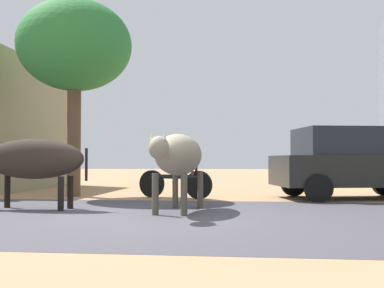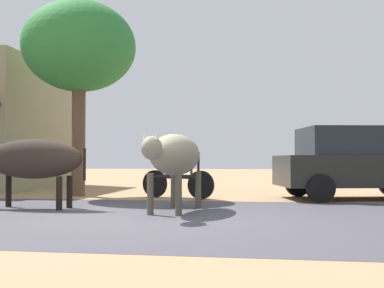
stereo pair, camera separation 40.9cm
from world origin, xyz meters
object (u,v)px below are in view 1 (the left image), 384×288
at_px(cow_near_brown, 30,160).
at_px(cow_far_dark, 178,156).
at_px(parked_motorcycle, 176,178).
at_px(roadside_tree, 75,47).
at_px(parked_hatchback_car, 351,162).

bearing_deg(cow_near_brown, cow_far_dark, -2.76).
relative_size(parked_motorcycle, cow_far_dark, 0.70).
bearing_deg(cow_far_dark, roadside_tree, 133.29).
bearing_deg(roadside_tree, parked_motorcycle, -7.55).
xyz_separation_m(roadside_tree, cow_far_dark, (3.08, -3.27, -2.74)).
height_order(cow_near_brown, cow_far_dark, cow_far_dark).
distance_m(roadside_tree, cow_near_brown, 4.23).
distance_m(parked_motorcycle, cow_near_brown, 3.63).
xyz_separation_m(parked_hatchback_car, cow_near_brown, (-6.35, -3.18, 0.06)).
relative_size(cow_near_brown, cow_far_dark, 0.98).
relative_size(parked_hatchback_car, cow_near_brown, 1.55).
relative_size(parked_hatchback_car, cow_far_dark, 1.52).
height_order(parked_motorcycle, cow_near_brown, cow_near_brown).
xyz_separation_m(roadside_tree, parked_hatchback_car, (6.66, 0.04, -2.88)).
bearing_deg(roadside_tree, parked_hatchback_car, 0.34).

